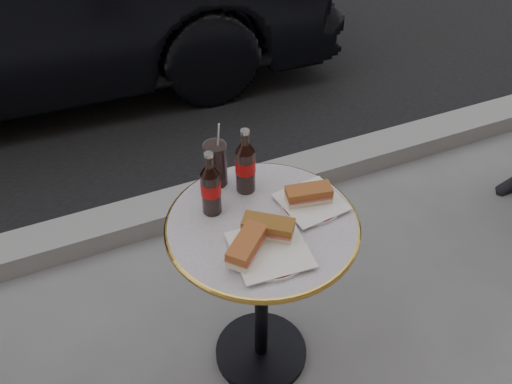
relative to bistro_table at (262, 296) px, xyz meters
name	(u,v)px	position (x,y,z in m)	size (l,w,h in m)	color
ground	(261,354)	(0.00, 0.00, -0.37)	(80.00, 80.00, 0.00)	slate
curb	(188,205)	(0.00, 0.90, -0.32)	(40.00, 0.20, 0.12)	gray
bistro_table	(262,296)	(0.00, 0.00, 0.00)	(0.62, 0.62, 0.73)	#BAB2C4
plate_left	(270,251)	(-0.03, -0.13, 0.37)	(0.23, 0.23, 0.01)	white
plate_right	(311,203)	(0.18, 0.01, 0.37)	(0.20, 0.20, 0.01)	white
sandwich_left_a	(247,247)	(-0.10, -0.11, 0.41)	(0.16, 0.07, 0.05)	#A55529
sandwich_left_b	(268,228)	(-0.01, -0.07, 0.41)	(0.16, 0.07, 0.05)	brown
sandwich_right	(309,195)	(0.17, 0.02, 0.40)	(0.15, 0.07, 0.05)	#9D5428
cola_bottle_left	(211,183)	(-0.13, 0.11, 0.48)	(0.07, 0.07, 0.23)	black
cola_bottle_right	(245,161)	(0.01, 0.17, 0.49)	(0.07, 0.07, 0.24)	black
cola_glass	(216,164)	(-0.06, 0.24, 0.45)	(0.08, 0.08, 0.16)	black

